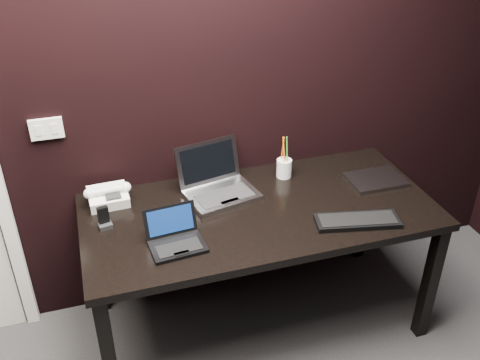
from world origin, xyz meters
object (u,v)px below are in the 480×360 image
object	(u,v)px
netbook	(176,239)
ext_keyboard	(357,221)
closed_laptop	(376,180)
desk	(259,222)
pen_cup	(284,167)
mobile_phone	(104,220)
silver_laptop	(218,186)
desk_phone	(108,196)

from	to	relation	value
netbook	ext_keyboard	world-z (taller)	netbook
closed_laptop	desk	bearing A→B (deg)	-174.81
pen_cup	mobile_phone	bearing A→B (deg)	-169.24
silver_laptop	ext_keyboard	distance (m)	0.71
desk	pen_cup	distance (m)	0.36
ext_keyboard	pen_cup	distance (m)	0.53
closed_laptop	pen_cup	size ratio (longest dim) A/B	1.23
netbook	silver_laptop	xyz separation A→B (m)	(0.29, 0.35, 0.01)
desk_phone	mobile_phone	size ratio (longest dim) A/B	2.22
pen_cup	desk	bearing A→B (deg)	-131.51
ext_keyboard	desk_phone	xyz separation A→B (m)	(-1.09, 0.51, 0.03)
pen_cup	silver_laptop	bearing A→B (deg)	-171.19
pen_cup	ext_keyboard	bearing A→B (deg)	-71.12
desk	silver_laptop	size ratio (longest dim) A/B	4.31
silver_laptop	desk_phone	size ratio (longest dim) A/B	1.71
closed_laptop	desk_phone	bearing A→B (deg)	171.42
netbook	silver_laptop	world-z (taller)	silver_laptop
mobile_phone	netbook	bearing A→B (deg)	-38.71
desk	ext_keyboard	size ratio (longest dim) A/B	4.15
silver_laptop	pen_cup	bearing A→B (deg)	8.81
silver_laptop	closed_laptop	bearing A→B (deg)	-9.18
silver_laptop	netbook	bearing A→B (deg)	-129.42
desk	closed_laptop	world-z (taller)	closed_laptop
netbook	closed_laptop	xyz separation A→B (m)	(1.11, 0.22, -0.02)
desk	desk_phone	size ratio (longest dim) A/B	7.38
desk	netbook	size ratio (longest dim) A/B	6.79
desk	closed_laptop	distance (m)	0.67
silver_laptop	desk_phone	world-z (taller)	silver_laptop
silver_laptop	desk_phone	distance (m)	0.54
ext_keyboard	netbook	bearing A→B (deg)	173.83
closed_laptop	mobile_phone	bearing A→B (deg)	179.57
ext_keyboard	pen_cup	bearing A→B (deg)	108.88
pen_cup	netbook	bearing A→B (deg)	-148.45
desk	closed_laptop	bearing A→B (deg)	5.19
desk	netbook	xyz separation A→B (m)	(-0.44, -0.16, 0.11)
desk	closed_laptop	xyz separation A→B (m)	(0.66, 0.06, 0.09)
desk_phone	pen_cup	xyz separation A→B (m)	(0.92, -0.01, 0.01)
silver_laptop	mobile_phone	distance (m)	0.59
netbook	mobile_phone	world-z (taller)	netbook
silver_laptop	desk	bearing A→B (deg)	-51.08
ext_keyboard	pen_cup	world-z (taller)	pen_cup
closed_laptop	pen_cup	distance (m)	0.48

